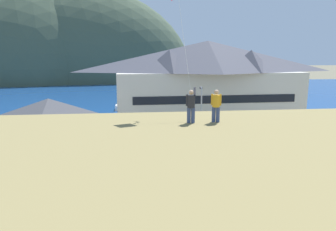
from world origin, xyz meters
name	(u,v)px	position (x,y,z in m)	size (l,w,h in m)	color
ground_plane	(186,179)	(0.00, 0.00, 0.00)	(600.00, 600.00, 0.00)	#66604C
parking_lot_pad	(178,158)	(0.00, 5.00, 0.05)	(40.00, 20.00, 0.10)	gray
bay_water	(150,93)	(0.00, 60.00, 0.01)	(360.00, 84.00, 0.03)	navy
far_hill_west_ridge	(34,79)	(-49.51, 117.78, 0.00)	(90.60, 75.76, 86.97)	#42513D
far_hill_east_peak	(82,80)	(-26.95, 109.77, 0.00)	(96.51, 49.85, 77.66)	#42513D
harbor_lodge	(207,80)	(6.81, 21.16, 6.57)	(28.76, 11.79, 12.38)	beige
storage_shed_near_lot	(50,125)	(-13.15, 8.74, 3.01)	(7.87, 5.82, 5.80)	beige
storage_shed_waterside	(171,110)	(1.13, 20.72, 2.14)	(5.07, 4.30, 4.13)	#756B5B
wharf_dock	(141,108)	(-2.98, 33.22, 0.35)	(3.20, 11.87, 0.70)	#70604C
moored_boat_wharfside	(123,104)	(-6.57, 36.04, 0.72)	(2.77, 7.78, 2.16)	silver
parked_car_mid_row_center	(171,145)	(-0.56, 6.45, 1.06)	(4.34, 2.33, 1.82)	slate
parked_car_front_row_end	(174,161)	(-0.83, 1.41, 1.06)	(4.26, 2.16, 1.82)	black
parked_car_mid_row_near	(247,159)	(5.72, 1.35, 1.06)	(4.24, 2.13, 1.82)	navy
parked_car_back_row_left	(74,168)	(-9.24, 0.64, 1.06)	(4.23, 2.11, 1.82)	black
parked_car_back_row_right	(214,143)	(4.08, 6.41, 1.06)	(4.31, 2.27, 1.82)	#236633
parking_light_pole	(201,110)	(3.54, 10.56, 3.88)	(0.24, 0.78, 6.50)	#ADADB2
person_kite_flyer	(191,105)	(-1.23, -8.01, 7.60)	(0.59, 0.62, 1.86)	#384770
person_companion	(216,105)	(0.13, -7.97, 7.58)	(0.53, 0.40, 1.74)	#384770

